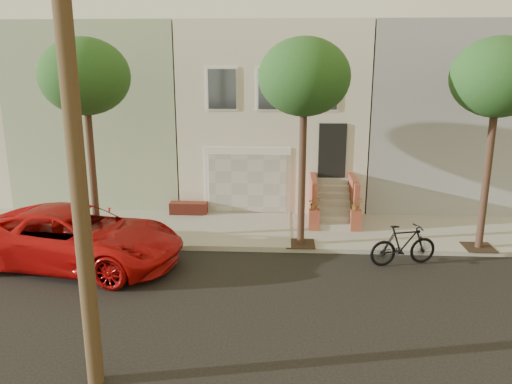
{
  "coord_description": "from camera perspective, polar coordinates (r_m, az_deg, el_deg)",
  "views": [
    {
      "loc": [
        0.42,
        -11.34,
        5.85
      ],
      "look_at": [
        -0.36,
        3.0,
        2.06
      ],
      "focal_mm": 35.91,
      "sensor_mm": 36.0,
      "label": 1
    }
  ],
  "objects": [
    {
      "name": "ground",
      "position": [
        12.76,
        0.89,
        -12.49
      ],
      "size": [
        90.0,
        90.0,
        0.0
      ],
      "primitive_type": "plane",
      "color": "black",
      "rests_on": "ground"
    },
    {
      "name": "sidewalk",
      "position": [
        17.66,
        1.57,
        -4.31
      ],
      "size": [
        40.0,
        3.7,
        0.15
      ],
      "primitive_type": "cube",
      "color": "gray",
      "rests_on": "ground"
    },
    {
      "name": "house_row",
      "position": [
        22.64,
        2.06,
        9.18
      ],
      "size": [
        33.1,
        11.7,
        7.0
      ],
      "color": "#BFB5A3",
      "rests_on": "sidewalk"
    },
    {
      "name": "tree_left",
      "position": [
        16.36,
        -18.54,
        11.96
      ],
      "size": [
        2.7,
        2.57,
        6.3
      ],
      "color": "#2D2116",
      "rests_on": "sidewalk"
    },
    {
      "name": "tree_mid",
      "position": [
        15.26,
        5.4,
        12.49
      ],
      "size": [
        2.7,
        2.57,
        6.3
      ],
      "color": "#2D2116",
      "rests_on": "sidewalk"
    },
    {
      "name": "tree_right",
      "position": [
        16.41,
        25.37,
        11.33
      ],
      "size": [
        2.7,
        2.57,
        6.3
      ],
      "color": "#2D2116",
      "rests_on": "sidewalk"
    },
    {
      "name": "pickup_truck",
      "position": [
        15.6,
        -19.37,
        -4.76
      ],
      "size": [
        6.55,
        3.89,
        1.71
      ],
      "primitive_type": "imported",
      "rotation": [
        0.0,
        0.0,
        1.39
      ],
      "color": "#BB0E0E",
      "rests_on": "ground"
    },
    {
      "name": "motorcycle",
      "position": [
        15.43,
        16.09,
        -5.68
      ],
      "size": [
        2.1,
        1.06,
        1.22
      ],
      "primitive_type": "imported",
      "rotation": [
        0.0,
        0.0,
        1.82
      ],
      "color": "black",
      "rests_on": "ground"
    }
  ]
}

